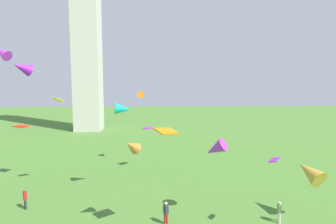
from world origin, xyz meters
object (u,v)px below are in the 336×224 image
at_px(kite_flying_7, 2,52).
at_px(kite_flying_11, 123,109).
at_px(kite_flying_3, 21,126).
at_px(kite_flying_10, 274,160).
at_px(kite_flying_8, 309,172).
at_px(kite_flying_2, 148,128).
at_px(kite_flying_4, 166,131).
at_px(person_3, 279,211).
at_px(person_0, 25,198).
at_px(kite_flying_9, 58,100).
at_px(monument_obelisk, 86,0).
at_px(person_1, 166,212).
at_px(kite_flying_6, 132,146).
at_px(kite_flying_0, 22,68).
at_px(kite_flying_1, 215,149).
at_px(kite_flying_5, 140,95).

bearing_deg(kite_flying_7, kite_flying_11, 160.81).
distance_m(kite_flying_3, kite_flying_10, 25.86).
bearing_deg(kite_flying_8, kite_flying_2, -65.19).
relative_size(kite_flying_4, kite_flying_8, 0.62).
height_order(person_3, kite_flying_8, kite_flying_8).
distance_m(person_0, kite_flying_9, 9.11).
bearing_deg(monument_obelisk, kite_flying_9, -80.84).
relative_size(person_1, kite_flying_6, 1.04).
xyz_separation_m(person_0, person_3, (20.40, -3.23, -0.05)).
bearing_deg(kite_flying_11, kite_flying_0, 84.93).
height_order(monument_obelisk, kite_flying_1, monument_obelisk).
bearing_deg(kite_flying_6, kite_flying_1, 49.14).
xyz_separation_m(kite_flying_4, kite_flying_7, (-10.29, 0.33, 5.03)).
relative_size(kite_flying_4, kite_flying_9, 1.46).
relative_size(kite_flying_1, kite_flying_2, 1.49).
height_order(person_0, person_1, person_1).
bearing_deg(kite_flying_0, kite_flying_5, 85.69).
relative_size(kite_flying_0, kite_flying_8, 0.73).
distance_m(kite_flying_5, kite_flying_11, 9.95).
height_order(person_0, kite_flying_8, kite_flying_8).
height_order(person_1, kite_flying_3, kite_flying_3).
distance_m(person_0, kite_flying_3, 9.66).
height_order(person_3, kite_flying_3, kite_flying_3).
relative_size(person_0, kite_flying_8, 0.62).
relative_size(kite_flying_5, kite_flying_6, 0.92).
bearing_deg(kite_flying_8, kite_flying_3, -41.27).
bearing_deg(person_0, monument_obelisk, -27.74).
xyz_separation_m(person_1, kite_flying_0, (-12.33, 4.93, 10.95)).
relative_size(kite_flying_0, kite_flying_11, 1.17).
relative_size(kite_flying_4, kite_flying_11, 0.99).
bearing_deg(kite_flying_5, person_3, 120.23).
xyz_separation_m(kite_flying_1, kite_flying_6, (-6.29, -1.83, 0.74)).
bearing_deg(kite_flying_9, kite_flying_8, 109.17).
height_order(person_3, kite_flying_10, kite_flying_10).
distance_m(kite_flying_1, kite_flying_10, 4.43).
relative_size(person_0, kite_flying_7, 1.24).
xyz_separation_m(kite_flying_2, kite_flying_7, (-8.74, -14.71, 7.29)).
bearing_deg(kite_flying_10, person_0, 118.21).
xyz_separation_m(kite_flying_10, kite_flying_11, (-11.05, 7.76, 2.76)).
bearing_deg(kite_flying_1, kite_flying_5, -124.27).
bearing_deg(kite_flying_6, kite_flying_2, 119.58).
distance_m(kite_flying_0, kite_flying_5, 14.76).
distance_m(kite_flying_2, kite_flying_7, 18.60).
bearing_deg(person_1, kite_flying_2, -16.11).
height_order(monument_obelisk, kite_flying_4, monument_obelisk).
bearing_deg(kite_flying_3, kite_flying_2, -150.65).
bearing_deg(kite_flying_2, kite_flying_4, -125.22).
xyz_separation_m(kite_flying_4, kite_flying_9, (-10.04, 9.01, 1.54)).
bearing_deg(monument_obelisk, person_1, -69.57).
bearing_deg(kite_flying_6, person_3, 36.58).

